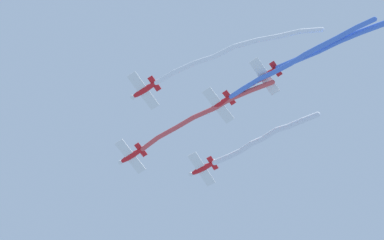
{
  "coord_description": "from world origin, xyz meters",
  "views": [
    {
      "loc": [
        34.98,
        20.73,
        6.27
      ],
      "look_at": [
        3.96,
        0.36,
        89.9
      ],
      "focal_mm": 55.27,
      "sensor_mm": 36.0,
      "label": 1
    }
  ],
  "objects_px": {
    "airplane_trail": "(265,76)",
    "airplane_left_wing": "(144,90)",
    "airplane_lead": "(131,156)",
    "airplane_slot": "(219,105)",
    "airplane_right_wing": "(202,169)"
  },
  "relations": [
    {
      "from": "airplane_trail",
      "to": "airplane_left_wing",
      "type": "bearing_deg",
      "value": 28.65
    },
    {
      "from": "airplane_left_wing",
      "to": "airplane_trail",
      "type": "xyz_separation_m",
      "value": [
        -8.37,
        16.38,
        0.8
      ]
    },
    {
      "from": "airplane_left_wing",
      "to": "airplane_trail",
      "type": "height_order",
      "value": "airplane_trail"
    },
    {
      "from": "airplane_lead",
      "to": "airplane_trail",
      "type": "distance_m",
      "value": 24.69
    },
    {
      "from": "airplane_lead",
      "to": "airplane_slot",
      "type": "xyz_separation_m",
      "value": [
        -0.15,
        16.45,
        -0.2
      ]
    },
    {
      "from": "airplane_left_wing",
      "to": "airplane_slot",
      "type": "xyz_separation_m",
      "value": [
        -8.31,
        8.16,
        0.2
      ]
    },
    {
      "from": "airplane_lead",
      "to": "airplane_right_wing",
      "type": "height_order",
      "value": "airplane_right_wing"
    },
    {
      "from": "airplane_lead",
      "to": "airplane_left_wing",
      "type": "height_order",
      "value": "airplane_lead"
    },
    {
      "from": "airplane_right_wing",
      "to": "airplane_trail",
      "type": "relative_size",
      "value": 1.01
    },
    {
      "from": "airplane_slot",
      "to": "airplane_trail",
      "type": "bearing_deg",
      "value": -176.54
    },
    {
      "from": "airplane_left_wing",
      "to": "airplane_lead",
      "type": "bearing_deg",
      "value": -44.88
    },
    {
      "from": "airplane_right_wing",
      "to": "airplane_slot",
      "type": "xyz_separation_m",
      "value": [
        8.14,
        8.3,
        -0.5
      ]
    },
    {
      "from": "airplane_left_wing",
      "to": "airplane_right_wing",
      "type": "distance_m",
      "value": 16.46
    },
    {
      "from": "airplane_left_wing",
      "to": "airplane_slot",
      "type": "height_order",
      "value": "airplane_slot"
    },
    {
      "from": "airplane_lead",
      "to": "airplane_trail",
      "type": "bearing_deg",
      "value": -179.23
    }
  ]
}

